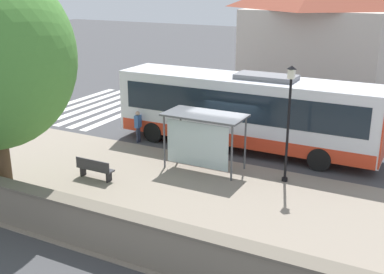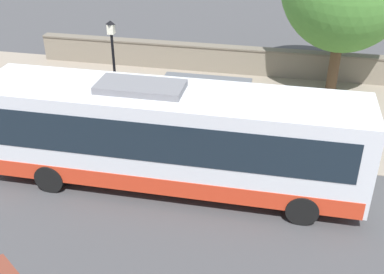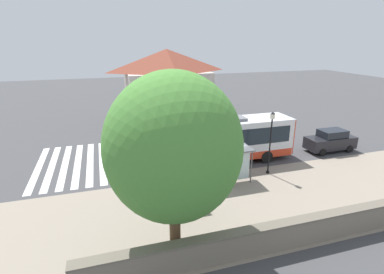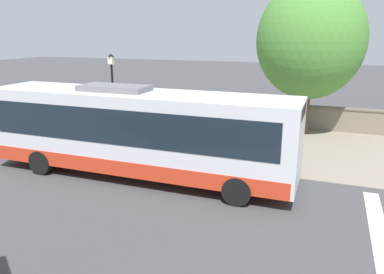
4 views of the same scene
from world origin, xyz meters
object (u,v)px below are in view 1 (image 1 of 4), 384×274
bus (246,110)px  pedestrian (138,124)px  street_lamp_near (289,115)px  bench (95,168)px  bus_shelter (203,124)px

bus → pedestrian: (-1.61, 5.01, -0.96)m
street_lamp_near → bench: bearing=116.1°
bus_shelter → pedestrian: size_ratio=2.14×
bus → pedestrian: 5.35m
bus_shelter → bench: bus_shelter is taller
pedestrian → bench: 4.90m
bench → street_lamp_near: 7.96m
street_lamp_near → pedestrian: bearing=80.0°
bench → bus: bearing=-31.7°
bus_shelter → pedestrian: bus_shelter is taller
bus_shelter → bench: size_ratio=2.07×
pedestrian → street_lamp_near: (-1.40, -7.93, 1.83)m
bus → bus_shelter: bus is taller
bus → street_lamp_near: street_lamp_near is taller
bus_shelter → bench: bearing=131.1°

